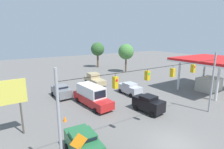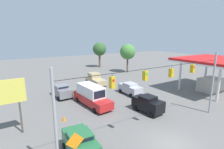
% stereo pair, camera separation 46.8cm
% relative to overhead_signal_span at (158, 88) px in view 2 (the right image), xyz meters
% --- Properties ---
extents(ground_plane, '(140.00, 140.00, 0.00)m').
position_rel_overhead_signal_span_xyz_m(ground_plane, '(-0.02, 1.89, -4.55)').
color(ground_plane, '#605E5B').
extents(overhead_signal_span, '(18.24, 0.38, 7.27)m').
position_rel_overhead_signal_span_xyz_m(overhead_signal_span, '(0.00, 0.00, 0.00)').
color(overhead_signal_span, '#939399').
rests_on(overhead_signal_span, ground_plane).
extents(sedan_silver_oncoming_far, '(2.03, 4.20, 1.82)m').
position_rel_overhead_signal_span_xyz_m(sedan_silver_oncoming_far, '(-5.19, -10.55, -3.60)').
color(sedan_silver_oncoming_far, '#A8AAB2').
rests_on(sedan_silver_oncoming_far, ground_plane).
extents(box_truck_red_withflow_mid, '(2.79, 7.11, 2.71)m').
position_rel_overhead_signal_span_xyz_m(box_truck_red_withflow_mid, '(1.92, -9.76, -3.21)').
color(box_truck_red_withflow_mid, red).
rests_on(box_truck_red_withflow_mid, ground_plane).
extents(pickup_truck_tan_oncoming_deep, '(2.33, 5.49, 2.12)m').
position_rel_overhead_signal_span_xyz_m(pickup_truck_tan_oncoming_deep, '(-3.16, -18.73, -3.58)').
color(pickup_truck_tan_oncoming_deep, tan).
rests_on(pickup_truck_tan_oncoming_deep, ground_plane).
extents(sedan_black_crossing_near, '(2.32, 3.98, 2.03)m').
position_rel_overhead_signal_span_xyz_m(sedan_black_crossing_near, '(-2.90, -4.12, -3.50)').
color(sedan_black_crossing_near, black).
rests_on(sedan_black_crossing_near, ground_plane).
extents(sedan_grey_withflow_far, '(2.24, 4.16, 1.85)m').
position_rel_overhead_signal_span_xyz_m(sedan_grey_withflow_far, '(4.38, -15.00, -3.59)').
color(sedan_grey_withflow_far, slate).
rests_on(sedan_grey_withflow_far, ground_plane).
extents(sedan_green_parked_shoulder, '(2.24, 4.00, 1.98)m').
position_rel_overhead_signal_span_xyz_m(sedan_green_parked_shoulder, '(7.08, -0.90, -3.52)').
color(sedan_green_parked_shoulder, '#236038').
rests_on(sedan_green_parked_shoulder, ground_plane).
extents(traffic_cone_nearest, '(0.40, 0.40, 0.60)m').
position_rel_overhead_signal_span_xyz_m(traffic_cone_nearest, '(6.47, -2.19, -4.25)').
color(traffic_cone_nearest, orange).
rests_on(traffic_cone_nearest, ground_plane).
extents(traffic_cone_second, '(0.40, 0.40, 0.60)m').
position_rel_overhead_signal_span_xyz_m(traffic_cone_second, '(6.59, -4.73, -4.25)').
color(traffic_cone_second, orange).
rests_on(traffic_cone_second, ground_plane).
extents(traffic_cone_third, '(0.40, 0.40, 0.60)m').
position_rel_overhead_signal_span_xyz_m(traffic_cone_third, '(6.45, -7.26, -4.25)').
color(traffic_cone_third, orange).
rests_on(traffic_cone_third, ground_plane).
extents(gas_station, '(11.17, 9.12, 5.55)m').
position_rel_overhead_signal_span_xyz_m(gas_station, '(-17.59, -4.70, -0.51)').
color(gas_station, red).
rests_on(gas_station, ground_plane).
extents(work_zone_sign, '(1.27, 0.06, 2.84)m').
position_rel_overhead_signal_span_xyz_m(work_zone_sign, '(7.88, 0.28, -2.57)').
color(work_zone_sign, slate).
rests_on(work_zone_sign, ground_plane).
extents(tree_horizon_left, '(3.87, 3.87, 7.26)m').
position_rel_overhead_signal_span_xyz_m(tree_horizon_left, '(-12.69, -34.79, 0.70)').
color(tree_horizon_left, brown).
rests_on(tree_horizon_left, ground_plane).
extents(tree_horizon_right, '(3.87, 3.87, 7.16)m').
position_rel_overhead_signal_span_xyz_m(tree_horizon_right, '(-15.18, -24.56, 0.63)').
color(tree_horizon_right, brown).
rests_on(tree_horizon_right, ground_plane).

